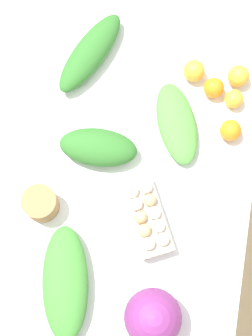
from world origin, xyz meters
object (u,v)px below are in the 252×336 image
at_px(egg_carton, 147,217).
at_px(greens_bunch_dandelion, 90,53).
at_px(orange_2, 214,88).
at_px(orange_3, 234,99).
at_px(orange_1, 238,76).
at_px(greens_bunch_kale, 177,123).
at_px(orange_4, 231,130).
at_px(greens_bunch_chard, 98,147).
at_px(cabbage_purple, 153,318).
at_px(greens_bunch_beet_tops, 65,283).
at_px(orange_0, 194,71).
at_px(paper_bag, 41,204).

bearing_deg(egg_carton, greens_bunch_dandelion, 1.21).
xyz_separation_m(orange_2, orange_3, (-0.03, -0.08, -0.00)).
bearing_deg(greens_bunch_dandelion, orange_2, -96.49).
distance_m(orange_1, orange_2, 0.10).
bearing_deg(greens_bunch_kale, orange_2, -34.62).
relative_size(greens_bunch_dandelion, orange_4, 4.88).
height_order(greens_bunch_chard, orange_2, greens_bunch_chard).
bearing_deg(orange_4, greens_bunch_kale, 92.15).
bearing_deg(orange_2, cabbage_purple, 174.35).
distance_m(greens_bunch_beet_tops, orange_4, 0.78).
relative_size(greens_bunch_chard, greens_bunch_dandelion, 0.73).
bearing_deg(greens_bunch_dandelion, cabbage_purple, -156.15).
bearing_deg(cabbage_purple, greens_bunch_kale, 2.46).
height_order(greens_bunch_dandelion, orange_2, greens_bunch_dandelion).
xyz_separation_m(orange_1, orange_3, (-0.09, 0.00, -0.01)).
bearing_deg(orange_2, egg_carton, 163.23).
relative_size(egg_carton, orange_4, 3.71).
height_order(greens_bunch_dandelion, orange_1, greens_bunch_dandelion).
bearing_deg(greens_bunch_kale, orange_0, -7.83).
distance_m(egg_carton, orange_4, 0.43).
xyz_separation_m(paper_bag, greens_bunch_kale, (0.38, -0.41, -0.01)).
height_order(greens_bunch_chard, orange_3, greens_bunch_chard).
bearing_deg(orange_1, paper_bag, 135.24).
distance_m(orange_2, orange_4, 0.17).
height_order(orange_0, orange_3, orange_0).
height_order(greens_bunch_chard, orange_1, greens_bunch_chard).
relative_size(cabbage_purple, orange_2, 2.38).
bearing_deg(paper_bag, egg_carton, -86.08).
bearing_deg(cabbage_purple, orange_4, -13.62).
distance_m(orange_2, orange_3, 0.08).
bearing_deg(orange_4, paper_bag, 122.92).
relative_size(orange_1, orange_2, 1.06).
height_order(cabbage_purple, orange_4, cabbage_purple).
bearing_deg(greens_bunch_kale, cabbage_purple, -177.54).
distance_m(greens_bunch_chard, greens_bunch_beet_tops, 0.47).
relative_size(greens_bunch_beet_tops, orange_2, 4.89).
relative_size(greens_bunch_dandelion, orange_0, 4.68).
distance_m(orange_1, orange_3, 0.09).
xyz_separation_m(greens_bunch_dandelion, orange_2, (-0.05, -0.47, -0.00)).
distance_m(greens_bunch_chard, orange_4, 0.47).
relative_size(paper_bag, orange_3, 1.70).
bearing_deg(paper_bag, orange_1, -44.76).
xyz_separation_m(paper_bag, orange_2, (0.54, -0.52, -0.01)).
relative_size(cabbage_purple, greens_bunch_dandelion, 0.48).
xyz_separation_m(greens_bunch_chard, orange_1, (0.37, -0.45, -0.01)).
relative_size(greens_bunch_kale, orange_3, 4.56).
relative_size(greens_bunch_beet_tops, orange_0, 4.59).
bearing_deg(egg_carton, greens_bunch_beet_tops, 112.08).
height_order(paper_bag, orange_0, paper_bag).
bearing_deg(cabbage_purple, paper_bag, 56.36).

